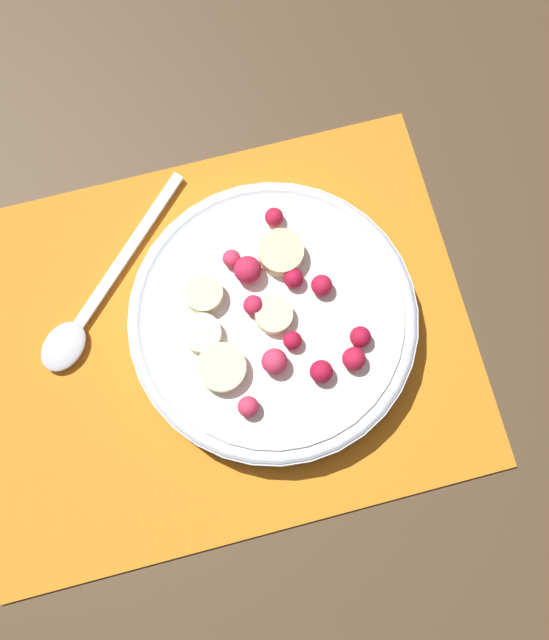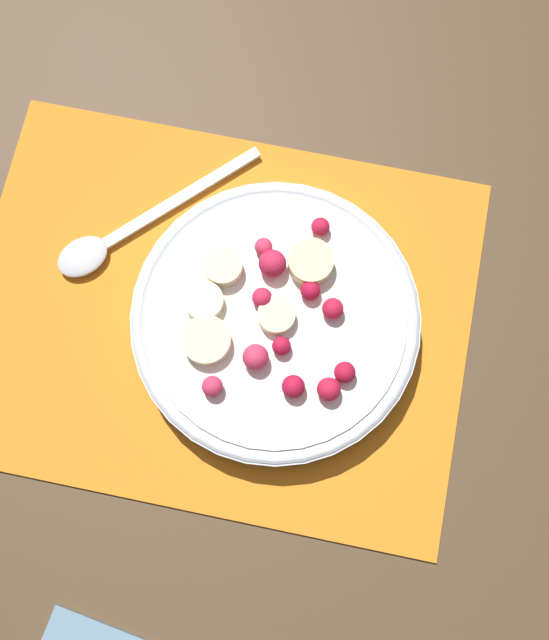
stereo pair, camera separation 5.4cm
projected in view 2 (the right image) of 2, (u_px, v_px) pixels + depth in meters
ground_plane at (219, 315)px, 0.58m from camera, size 3.00×3.00×0.00m
placemat at (219, 315)px, 0.58m from camera, size 0.41×0.31×0.01m
fruit_bowl at (274, 325)px, 0.56m from camera, size 0.23×0.23×0.05m
spoon at (116, 237)px, 0.59m from camera, size 0.15×0.15×0.01m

